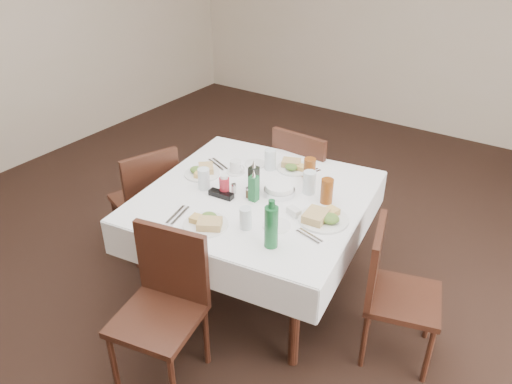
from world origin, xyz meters
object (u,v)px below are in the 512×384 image
Objects in this scene: water_e at (309,182)px; ketchup_bottle at (224,186)px; chair_north at (305,178)px; water_w at (204,179)px; water_n at (270,159)px; chair_south at (165,298)px; oil_cruet_dark at (254,178)px; water_s at (246,218)px; chair_east at (390,285)px; coffee_mug at (236,167)px; oil_cruet_green at (254,187)px; dining_table at (256,205)px; green_bottle at (271,226)px; bread_basket at (279,190)px; chair_west at (148,196)px.

water_e is 0.52m from ketchup_bottle.
water_w is (-0.24, -0.87, 0.31)m from chair_north.
chair_south is at bearing -86.51° from water_n.
chair_south is 0.89m from oil_cruet_dark.
chair_east is at bearing 23.45° from water_s.
ketchup_bottle reaches higher than water_s.
water_n is 0.24m from coffee_mug.
water_s is (0.22, -1.08, 0.30)m from chair_north.
water_n is at bearing 48.13° from coffee_mug.
oil_cruet_green is at bearing -70.79° from water_n.
dining_table is 1.76× the size of chair_east.
water_w is 0.72m from green_bottle.
chair_east is 0.78m from green_bottle.
bread_basket is at bearing 79.84° from chair_south.
chair_north is 6.86× the size of coffee_mug.
coffee_mug is at bearing 112.26° from ketchup_bottle.
coffee_mug is at bearing 171.90° from chair_east.
chair_east is 6.00× the size of water_n.
chair_south reaches higher than dining_table.
chair_east is at bearing 39.97° from chair_south.
green_bottle is (0.52, -0.28, 0.06)m from ketchup_bottle.
bread_basket is at bearing 24.15° from oil_cruet_dark.
oil_cruet_dark reaches higher than water_w.
oil_cruet_dark reaches higher than ketchup_bottle.
coffee_mug is (-0.23, 0.96, 0.30)m from chair_south.
oil_cruet_green reaches higher than water_w.
chair_south is 6.52× the size of ketchup_bottle.
coffee_mug is 0.84m from green_bottle.
oil_cruet_green reaches higher than water_e.
chair_east is at bearing -0.68° from dining_table.
oil_cruet_green is 0.75× the size of green_bottle.
water_e is at bearing 162.18° from chair_east.
oil_cruet_dark is at bearing 117.79° from water_s.
water_e is 1.09× the size of coffee_mug.
water_n reaches higher than dining_table.
water_n is at bearing 83.97° from ketchup_bottle.
green_bottle reaches higher than chair_south.
water_e is (0.26, 0.20, 0.15)m from dining_table.
bread_basket is (-0.14, -0.12, -0.04)m from water_e.
water_n is (-0.07, 1.13, 0.33)m from chair_south.
water_w is at bearing -154.45° from bread_basket.
chair_east is at bearing -1.63° from oil_cruet_dark.
water_e reaches higher than water_n.
water_e is 0.75× the size of bread_basket.
oil_cruet_green is at bearing -83.36° from chair_north.
chair_west reaches higher than chair_east.
oil_cruet_dark is (-0.93, 0.03, 0.38)m from chair_east.
water_s is at bearing 163.12° from green_bottle.
water_n is 1.03× the size of water_w.
chair_north is 4.16× the size of oil_cruet_dark.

